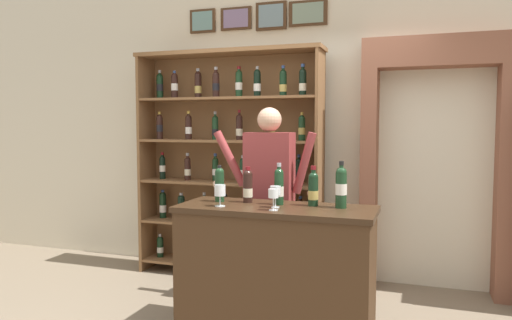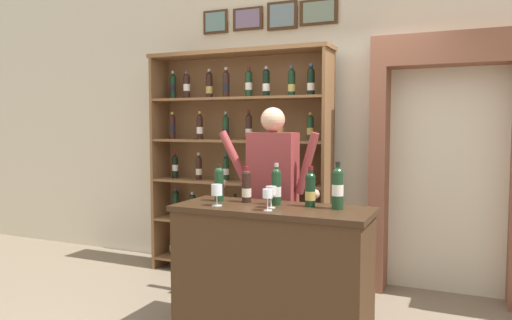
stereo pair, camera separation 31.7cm
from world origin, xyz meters
name	(u,v)px [view 2 (the right image)]	position (x,y,z in m)	size (l,w,h in m)	color
back_wall	(315,107)	(0.00, 1.65, 1.74)	(12.00, 0.19, 3.47)	beige
wine_shelf	(239,159)	(-0.69, 1.27, 1.21)	(1.95, 0.37, 2.30)	brown
archway_doorway	(447,150)	(1.29, 1.53, 1.34)	(1.32, 0.45, 2.35)	brown
tasting_counter	(272,273)	(0.19, 0.00, 0.49)	(1.42, 0.57, 0.98)	#422B19
shopkeeper	(272,185)	(-0.05, 0.60, 1.05)	(0.93, 0.22, 1.71)	#2D3347
tasting_bottle_chianti	(219,184)	(-0.28, 0.07, 1.11)	(0.07, 0.07, 0.28)	#19381E
tasting_bottle_riserva	(247,186)	(-0.06, 0.10, 1.10)	(0.07, 0.07, 0.27)	black
tasting_bottle_rosso	(276,186)	(0.19, 0.08, 1.11)	(0.07, 0.07, 0.31)	#19381E
tasting_bottle_bianco	(310,189)	(0.44, 0.11, 1.10)	(0.07, 0.07, 0.29)	black
tasting_bottle_vin_santo	(338,187)	(0.64, 0.08, 1.13)	(0.08, 0.08, 0.33)	#19381E
wine_glass_center	(271,192)	(0.20, -0.06, 1.09)	(0.08, 0.08, 0.15)	silver
wine_glass_right	(217,191)	(-0.19, -0.13, 1.09)	(0.08, 0.08, 0.16)	silver
wine_glass_left	(268,195)	(0.22, -0.17, 1.09)	(0.07, 0.07, 0.15)	silver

